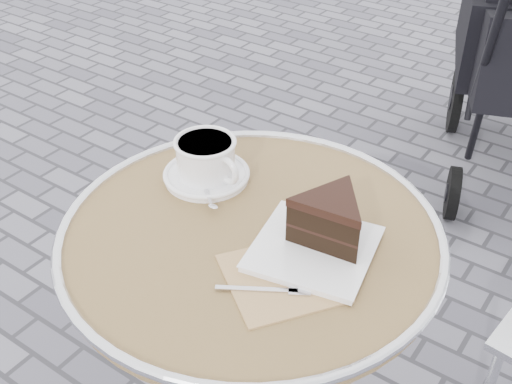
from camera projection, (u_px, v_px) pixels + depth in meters
The scene contains 3 objects.
cafe_table at pixel (251, 295), 1.28m from camera, with size 0.72×0.72×0.74m.
cappuccino_set at pixel (207, 162), 1.30m from camera, with size 0.18×0.18×0.09m.
cake_plate_set at pixel (326, 227), 1.12m from camera, with size 0.26×0.35×0.11m.
Camera 1 is at (0.53, -0.75, 1.48)m, focal length 45.00 mm.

